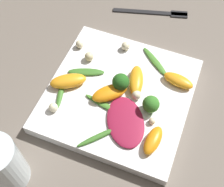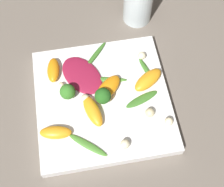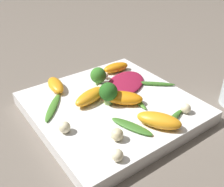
% 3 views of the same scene
% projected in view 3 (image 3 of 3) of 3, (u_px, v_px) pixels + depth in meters
% --- Properties ---
extents(ground_plane, '(2.40, 2.40, 0.00)m').
position_uv_depth(ground_plane, '(112.00, 113.00, 0.48)').
color(ground_plane, '#6B6056').
extents(plate, '(0.27, 0.27, 0.02)m').
position_uv_depth(plate, '(112.00, 107.00, 0.48)').
color(plate, white).
rests_on(plate, ground_plane).
extents(radicchio_leaf_0, '(0.12, 0.11, 0.01)m').
position_uv_depth(radicchio_leaf_0, '(125.00, 83.00, 0.52)').
color(radicchio_leaf_0, maroon).
rests_on(radicchio_leaf_0, plate).
extents(orange_segment_0, '(0.08, 0.05, 0.02)m').
position_uv_depth(orange_segment_0, '(90.00, 96.00, 0.47)').
color(orange_segment_0, orange).
rests_on(orange_segment_0, plate).
extents(orange_segment_1, '(0.06, 0.03, 0.02)m').
position_uv_depth(orange_segment_1, '(116.00, 68.00, 0.57)').
color(orange_segment_1, orange).
rests_on(orange_segment_1, plate).
extents(orange_segment_2, '(0.04, 0.06, 0.02)m').
position_uv_depth(orange_segment_2, '(56.00, 85.00, 0.50)').
color(orange_segment_2, orange).
rests_on(orange_segment_2, plate).
extents(orange_segment_3, '(0.07, 0.07, 0.02)m').
position_uv_depth(orange_segment_3, '(123.00, 98.00, 0.46)').
color(orange_segment_3, orange).
rests_on(orange_segment_3, plate).
extents(orange_segment_4, '(0.06, 0.08, 0.02)m').
position_uv_depth(orange_segment_4, '(159.00, 120.00, 0.41)').
color(orange_segment_4, orange).
rests_on(orange_segment_4, plate).
extents(broccoli_floret_0, '(0.03, 0.03, 0.04)m').
position_uv_depth(broccoli_floret_0, '(98.00, 76.00, 0.52)').
color(broccoli_floret_0, '#7A9E51').
rests_on(broccoli_floret_0, plate).
extents(broccoli_floret_1, '(0.03, 0.03, 0.04)m').
position_uv_depth(broccoli_floret_1, '(107.00, 91.00, 0.46)').
color(broccoli_floret_1, '#84AD5B').
rests_on(broccoli_floret_1, plate).
extents(arugula_sprig_0, '(0.03, 0.09, 0.01)m').
position_uv_depth(arugula_sprig_0, '(133.00, 96.00, 0.48)').
color(arugula_sprig_0, '#47842D').
rests_on(arugula_sprig_0, plate).
extents(arugula_sprig_1, '(0.06, 0.07, 0.01)m').
position_uv_depth(arugula_sprig_1, '(53.00, 107.00, 0.45)').
color(arugula_sprig_1, '#47842D').
rests_on(arugula_sprig_1, plate).
extents(arugula_sprig_2, '(0.07, 0.06, 0.01)m').
position_uv_depth(arugula_sprig_2, '(152.00, 83.00, 0.52)').
color(arugula_sprig_2, '#3D7528').
rests_on(arugula_sprig_2, plate).
extents(arugula_sprig_3, '(0.04, 0.07, 0.01)m').
position_uv_depth(arugula_sprig_3, '(132.00, 126.00, 0.41)').
color(arugula_sprig_3, '#3D7528').
rests_on(arugula_sprig_3, plate).
extents(arugula_sprig_4, '(0.07, 0.03, 0.01)m').
position_uv_depth(arugula_sprig_4, '(173.00, 119.00, 0.42)').
color(arugula_sprig_4, '#3D7528').
rests_on(arugula_sprig_4, plate).
extents(macadamia_nut_0, '(0.01, 0.01, 0.01)m').
position_uv_depth(macadamia_nut_0, '(105.00, 76.00, 0.54)').
color(macadamia_nut_0, beige).
rests_on(macadamia_nut_0, plate).
extents(macadamia_nut_1, '(0.02, 0.02, 0.02)m').
position_uv_depth(macadamia_nut_1, '(117.00, 155.00, 0.35)').
color(macadamia_nut_1, beige).
rests_on(macadamia_nut_1, plate).
extents(macadamia_nut_2, '(0.02, 0.02, 0.02)m').
position_uv_depth(macadamia_nut_2, '(117.00, 135.00, 0.38)').
color(macadamia_nut_2, beige).
rests_on(macadamia_nut_2, plate).
extents(macadamia_nut_3, '(0.02, 0.02, 0.02)m').
position_uv_depth(macadamia_nut_3, '(186.00, 108.00, 0.44)').
color(macadamia_nut_3, beige).
rests_on(macadamia_nut_3, plate).
extents(macadamia_nut_4, '(0.02, 0.02, 0.02)m').
position_uv_depth(macadamia_nut_4, '(100.00, 90.00, 0.49)').
color(macadamia_nut_4, beige).
rests_on(macadamia_nut_4, plate).
extents(macadamia_nut_5, '(0.02, 0.02, 0.02)m').
position_uv_depth(macadamia_nut_5, '(65.00, 127.00, 0.40)').
color(macadamia_nut_5, beige).
rests_on(macadamia_nut_5, plate).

